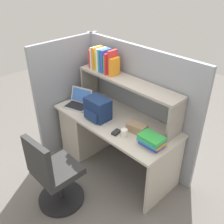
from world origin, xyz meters
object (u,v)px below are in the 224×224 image
(computer_mouse, at_px, (116,132))
(office_chair, at_px, (54,177))
(laptop, at_px, (79,102))
(paper_cup, at_px, (124,133))
(backpack, at_px, (97,109))
(tissue_box, at_px, (137,128))

(computer_mouse, distance_m, office_chair, 0.82)
(laptop, distance_m, paper_cup, 0.88)
(computer_mouse, relative_size, office_chair, 0.11)
(laptop, relative_size, computer_mouse, 3.61)
(laptop, xyz_separation_m, computer_mouse, (0.79, -0.09, -0.03))
(backpack, relative_size, tissue_box, 1.36)
(computer_mouse, distance_m, paper_cup, 0.10)
(laptop, height_order, office_chair, laptop)
(tissue_box, bearing_deg, paper_cup, -113.33)
(office_chair, bearing_deg, computer_mouse, -111.71)
(computer_mouse, height_order, tissue_box, tissue_box)
(paper_cup, bearing_deg, tissue_box, 74.60)
(laptop, height_order, tissue_box, laptop)
(computer_mouse, xyz_separation_m, office_chair, (-0.23, -0.70, -0.35))
(tissue_box, bearing_deg, backpack, -174.66)
(backpack, xyz_separation_m, paper_cup, (0.48, -0.04, -0.08))
(backpack, height_order, computer_mouse, backpack)
(computer_mouse, bearing_deg, laptop, 163.97)
(laptop, relative_size, tissue_box, 1.71)
(tissue_box, height_order, office_chair, office_chair)
(computer_mouse, height_order, office_chair, office_chair)
(laptop, bearing_deg, paper_cup, -3.91)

